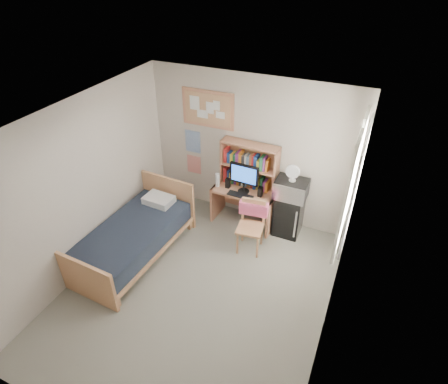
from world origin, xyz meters
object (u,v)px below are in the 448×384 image
at_px(mini_fridge, 289,214).
at_px(monitor, 244,178).
at_px(speaker_left, 228,183).
at_px(desk_fan, 293,173).
at_px(microwave, 291,189).
at_px(bed, 133,241).
at_px(desk, 244,206).
at_px(bulletin_board, 208,109).
at_px(speaker_right, 260,192).
at_px(desk_chair, 250,228).

xyz_separation_m(mini_fridge, monitor, (-0.79, -0.10, 0.57)).
xyz_separation_m(speaker_left, desk_fan, (1.09, 0.07, 0.43)).
relative_size(monitor, microwave, 1.03).
bearing_deg(bed, speaker_left, 58.83).
distance_m(mini_fridge, monitor, 0.98).
bearing_deg(speaker_left, desk_fan, 6.10).
relative_size(desk, speaker_left, 6.17).
bearing_deg(microwave, bulletin_board, 170.64).
relative_size(bulletin_board, microwave, 1.80).
bearing_deg(desk, speaker_right, -11.31).
xyz_separation_m(bulletin_board, bed, (-0.50, -1.79, -1.64)).
relative_size(mini_fridge, monitor, 1.41).
bearing_deg(mini_fridge, desk_chair, -123.09).
relative_size(bed, monitor, 3.72).
height_order(monitor, speaker_left, monitor).
height_order(speaker_right, desk_fan, desk_fan).
distance_m(speaker_right, microwave, 0.52).
distance_m(mini_fridge, speaker_right, 0.64).
height_order(bulletin_board, monitor, bulletin_board).
distance_m(monitor, desk_fan, 0.83).
xyz_separation_m(bulletin_board, speaker_left, (0.51, -0.33, -1.15)).
xyz_separation_m(desk, bed, (-1.31, -1.51, -0.07)).
bearing_deg(desk_fan, speaker_right, -169.25).
distance_m(desk_chair, microwave, 0.92).
bearing_deg(bulletin_board, desk_chair, -38.67).
bearing_deg(bed, microwave, 39.46).
bearing_deg(desk, mini_fridge, 5.53).
bearing_deg(bed, speaker_right, 45.17).
distance_m(desk_chair, monitor, 0.85).
distance_m(mini_fridge, microwave, 0.53).
bearing_deg(mini_fridge, bulletin_board, 171.34).
height_order(bulletin_board, mini_fridge, bulletin_board).
bearing_deg(speaker_right, desk_chair, -82.45).
distance_m(mini_fridge, speaker_left, 1.17).
height_order(mini_fridge, speaker_right, speaker_right).
bearing_deg(bulletin_board, desk_fan, -9.36).
height_order(bulletin_board, desk_fan, bulletin_board).
bearing_deg(speaker_right, desk_fan, 13.38).
xyz_separation_m(mini_fridge, desk_fan, (0.00, -0.02, 0.82)).
xyz_separation_m(bed, speaker_right, (1.61, 1.43, 0.50)).
xyz_separation_m(speaker_right, microwave, (0.49, 0.09, 0.14)).
xyz_separation_m(desk_chair, speaker_left, (-0.65, 0.60, 0.33)).
relative_size(bulletin_board, desk_fan, 3.42).
relative_size(speaker_right, desk_fan, 0.64).
bearing_deg(speaker_left, microwave, 6.10).
bearing_deg(desk_chair, desk_fan, 49.58).
bearing_deg(microwave, mini_fridge, 90.00).
distance_m(desk_chair, speaker_left, 0.94).
height_order(desk_chair, monitor, monitor).
bearing_deg(mini_fridge, microwave, -90.00).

